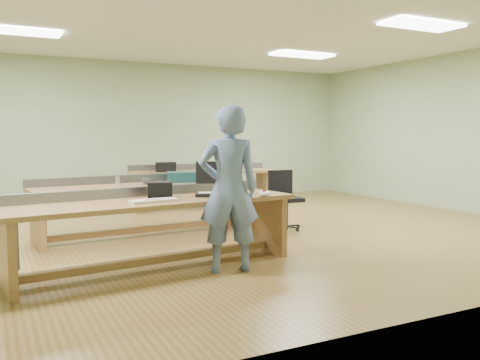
{
  "coord_description": "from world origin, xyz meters",
  "views": [
    {
      "loc": [
        -2.99,
        -6.83,
        1.45
      ],
      "look_at": [
        0.12,
        -0.6,
        0.83
      ],
      "focal_mm": 38.0,
      "sensor_mm": 36.0,
      "label": 1
    }
  ],
  "objects_px": {
    "task_chair": "(285,208)",
    "drinks_can": "(118,181)",
    "workbench_back": "(201,180)",
    "camera_bag": "(160,190)",
    "mug": "(147,181)",
    "parts_bin_grey": "(201,177)",
    "workbench_front": "(153,217)",
    "laptop_base": "(210,194)",
    "person": "(229,189)",
    "workbench_mid": "(141,197)",
    "parts_bin_teal": "(182,177)"
  },
  "relations": [
    {
      "from": "task_chair",
      "to": "drinks_can",
      "type": "distance_m",
      "value": 2.54
    },
    {
      "from": "workbench_back",
      "to": "camera_bag",
      "type": "bearing_deg",
      "value": -110.72
    },
    {
      "from": "camera_bag",
      "to": "mug",
      "type": "relative_size",
      "value": 2.17
    },
    {
      "from": "parts_bin_grey",
      "to": "task_chair",
      "type": "bearing_deg",
      "value": -24.28
    },
    {
      "from": "workbench_front",
      "to": "camera_bag",
      "type": "xyz_separation_m",
      "value": [
        0.1,
        0.06,
        0.28
      ]
    },
    {
      "from": "mug",
      "to": "drinks_can",
      "type": "relative_size",
      "value": 1.05
    },
    {
      "from": "laptop_base",
      "to": "parts_bin_grey",
      "type": "relative_size",
      "value": 0.76
    },
    {
      "from": "person",
      "to": "mug",
      "type": "height_order",
      "value": "person"
    },
    {
      "from": "person",
      "to": "parts_bin_grey",
      "type": "relative_size",
      "value": 4.03
    },
    {
      "from": "workbench_front",
      "to": "parts_bin_grey",
      "type": "height_order",
      "value": "parts_bin_grey"
    },
    {
      "from": "workbench_mid",
      "to": "parts_bin_grey",
      "type": "xyz_separation_m",
      "value": [
        0.95,
        0.08,
        0.25
      ]
    },
    {
      "from": "workbench_front",
      "to": "laptop_base",
      "type": "distance_m",
      "value": 0.71
    },
    {
      "from": "camera_bag",
      "to": "parts_bin_grey",
      "type": "bearing_deg",
      "value": 70.16
    },
    {
      "from": "laptop_base",
      "to": "parts_bin_teal",
      "type": "bearing_deg",
      "value": 103.71
    },
    {
      "from": "camera_bag",
      "to": "parts_bin_teal",
      "type": "distance_m",
      "value": 1.97
    },
    {
      "from": "person",
      "to": "task_chair",
      "type": "relative_size",
      "value": 1.95
    },
    {
      "from": "workbench_back",
      "to": "drinks_can",
      "type": "distance_m",
      "value": 3.06
    },
    {
      "from": "parts_bin_teal",
      "to": "drinks_can",
      "type": "distance_m",
      "value": 0.96
    },
    {
      "from": "workbench_front",
      "to": "parts_bin_grey",
      "type": "relative_size",
      "value": 7.44
    },
    {
      "from": "workbench_front",
      "to": "mug",
      "type": "relative_size",
      "value": 26.77
    },
    {
      "from": "workbench_front",
      "to": "drinks_can",
      "type": "relative_size",
      "value": 28.05
    },
    {
      "from": "parts_bin_grey",
      "to": "person",
      "type": "bearing_deg",
      "value": -105.26
    },
    {
      "from": "workbench_front",
      "to": "workbench_mid",
      "type": "distance_m",
      "value": 1.8
    },
    {
      "from": "drinks_can",
      "to": "parts_bin_grey",
      "type": "bearing_deg",
      "value": 2.02
    },
    {
      "from": "workbench_mid",
      "to": "camera_bag",
      "type": "relative_size",
      "value": 11.7
    },
    {
      "from": "parts_bin_teal",
      "to": "person",
      "type": "bearing_deg",
      "value": -97.98
    },
    {
      "from": "person",
      "to": "mug",
      "type": "relative_size",
      "value": 14.51
    },
    {
      "from": "task_chair",
      "to": "parts_bin_grey",
      "type": "xyz_separation_m",
      "value": [
        -1.17,
        0.53,
        0.48
      ]
    },
    {
      "from": "workbench_front",
      "to": "workbench_mid",
      "type": "bearing_deg",
      "value": 71.75
    },
    {
      "from": "workbench_mid",
      "to": "camera_bag",
      "type": "xyz_separation_m",
      "value": [
        -0.26,
        -1.7,
        0.28
      ]
    },
    {
      "from": "task_chair",
      "to": "workbench_front",
      "type": "bearing_deg",
      "value": -147.74
    },
    {
      "from": "laptop_base",
      "to": "parts_bin_teal",
      "type": "distance_m",
      "value": 1.82
    },
    {
      "from": "workbench_front",
      "to": "camera_bag",
      "type": "bearing_deg",
      "value": 26.68
    },
    {
      "from": "drinks_can",
      "to": "task_chair",
      "type": "bearing_deg",
      "value": -11.16
    },
    {
      "from": "parts_bin_teal",
      "to": "workbench_back",
      "type": "bearing_deg",
      "value": 61.18
    },
    {
      "from": "person",
      "to": "camera_bag",
      "type": "height_order",
      "value": "person"
    },
    {
      "from": "workbench_front",
      "to": "parts_bin_grey",
      "type": "xyz_separation_m",
      "value": [
        1.31,
        1.85,
        0.25
      ]
    },
    {
      "from": "parts_bin_teal",
      "to": "task_chair",
      "type": "bearing_deg",
      "value": -18.32
    },
    {
      "from": "camera_bag",
      "to": "parts_bin_teal",
      "type": "height_order",
      "value": "camera_bag"
    },
    {
      "from": "camera_bag",
      "to": "workbench_front",
      "type": "bearing_deg",
      "value": -132.16
    },
    {
      "from": "camera_bag",
      "to": "task_chair",
      "type": "relative_size",
      "value": 0.29
    },
    {
      "from": "camera_bag",
      "to": "task_chair",
      "type": "height_order",
      "value": "camera_bag"
    },
    {
      "from": "camera_bag",
      "to": "mug",
      "type": "bearing_deg",
      "value": 93.22
    },
    {
      "from": "task_chair",
      "to": "workbench_back",
      "type": "bearing_deg",
      "value": 100.55
    },
    {
      "from": "laptop_base",
      "to": "camera_bag",
      "type": "xyz_separation_m",
      "value": [
        -0.58,
        0.04,
        0.07
      ]
    },
    {
      "from": "person",
      "to": "parts_bin_grey",
      "type": "bearing_deg",
      "value": -91.63
    },
    {
      "from": "workbench_mid",
      "to": "parts_bin_teal",
      "type": "relative_size",
      "value": 7.28
    },
    {
      "from": "workbench_front",
      "to": "camera_bag",
      "type": "height_order",
      "value": "camera_bag"
    },
    {
      "from": "workbench_back",
      "to": "mug",
      "type": "distance_m",
      "value": 2.9
    },
    {
      "from": "task_chair",
      "to": "parts_bin_teal",
      "type": "height_order",
      "value": "task_chair"
    }
  ]
}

